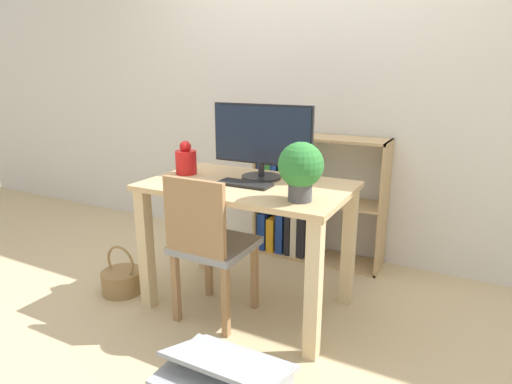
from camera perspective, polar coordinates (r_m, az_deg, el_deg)
ground_plane at (r=2.69m, az=-1.02°, el=-14.64°), size 10.00×10.00×0.00m
wall_back at (r=3.24m, az=7.74°, el=14.51°), size 8.00×0.05×2.60m
desk at (r=2.44m, az=-1.09°, el=-2.37°), size 1.14×0.70×0.76m
monitor at (r=2.47m, az=0.75°, el=7.16°), size 0.62×0.23×0.43m
keyboard at (r=2.36m, az=-1.52°, el=1.08°), size 0.30×0.12×0.02m
vase at (r=2.64m, az=-9.32°, el=4.19°), size 0.13×0.13×0.20m
potted_plant at (r=2.04m, az=5.99°, el=3.24°), size 0.22×0.22×0.29m
chair at (r=2.35m, az=-6.29°, el=-6.75°), size 0.40×0.40×0.85m
bookshelf at (r=3.24m, az=5.39°, el=-1.70°), size 0.95×0.28×0.92m
basket at (r=2.91m, az=-17.44°, el=-11.11°), size 0.25×0.25×0.31m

